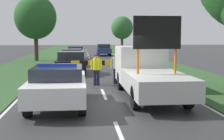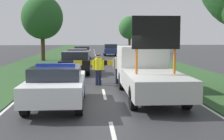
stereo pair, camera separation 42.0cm
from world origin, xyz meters
The scene contains 19 objects.
ground_plane centered at (0.00, 0.00, 0.00)m, with size 160.00×160.00×0.00m, color #333335.
lane_markings centered at (0.00, 17.99, 0.00)m, with size 7.01×68.87×0.01m.
grass_verge_left centered at (-5.69, 20.00, 0.01)m, with size 4.27×120.00×0.03m.
grass_verge_right centered at (5.69, 20.00, 0.01)m, with size 4.27×120.00×0.03m.
police_car centered at (-1.78, 0.04, 0.77)m, with size 1.92×4.69×1.53m.
work_truck centered at (1.78, 1.81, 1.02)m, with size 2.07×6.39×3.20m.
road_barrier centered at (-0.14, 5.50, 0.99)m, with size 2.68×0.08×1.20m.
police_officer centered at (-0.19, 4.66, 0.94)m, with size 0.57×0.36×1.58m.
pedestrian_civilian centered at (0.87, 5.04, 0.95)m, with size 0.58×0.37×1.62m.
traffic_cone_near_police centered at (1.91, 5.89, 0.27)m, with size 0.39×0.39×0.54m.
traffic_cone_centre_front centered at (-1.85, 4.02, 0.26)m, with size 0.38×0.38×0.53m.
traffic_cone_near_truck centered at (-1.64, 6.95, 0.31)m, with size 0.45×0.45×0.63m.
traffic_cone_behind_barrier centered at (2.52, 4.68, 0.29)m, with size 0.42×0.42×0.58m.
queued_car_sedan_black centered at (-1.60, 9.98, 0.77)m, with size 1.92×4.33×1.48m.
queued_car_wagon_maroon centered at (-1.71, 16.34, 0.75)m, with size 1.82×4.65×1.39m.
queued_car_van_white centered at (-1.53, 23.77, 0.77)m, with size 1.83×4.60×1.41m.
queued_car_hatch_blue centered at (1.97, 29.25, 0.76)m, with size 1.78×3.93×1.50m.
roadside_tree_near_right centered at (-5.40, 20.87, 4.35)m, with size 4.13×4.13×6.54m.
roadside_tree_far_left centered at (5.12, 34.76, 3.73)m, with size 3.19×3.19×5.42m.
Camera 2 is at (-0.55, -11.05, 2.47)m, focal length 50.00 mm.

